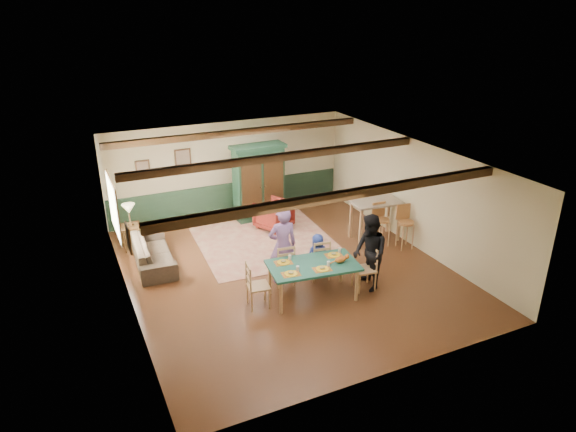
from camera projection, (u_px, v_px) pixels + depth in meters
name	position (u px, v px, depth m)	size (l,w,h in m)	color
floor	(286.00, 270.00, 11.94)	(8.00, 8.00, 0.00)	#472414
wall_back	(228.00, 168.00, 14.78)	(7.00, 0.02, 2.70)	beige
wall_left	(125.00, 245.00, 10.06)	(0.02, 8.00, 2.70)	beige
wall_right	(414.00, 194.00, 12.79)	(0.02, 8.00, 2.70)	beige
ceiling	(286.00, 158.00, 10.91)	(7.00, 8.00, 0.02)	beige
wainscot_back	(230.00, 198.00, 15.10)	(6.95, 0.03, 0.90)	#1B3222
ceiling_beam_front	(341.00, 196.00, 9.02)	(6.95, 0.16, 0.16)	black
ceiling_beam_mid	(279.00, 157.00, 11.28)	(6.95, 0.16, 0.16)	black
ceiling_beam_back	(239.00, 132.00, 13.46)	(6.95, 0.16, 0.16)	black
window_left	(113.00, 207.00, 11.42)	(0.06, 1.60, 1.30)	white
picture_left_wall	(129.00, 238.00, 9.42)	(0.04, 0.42, 0.52)	gray
picture_back_a	(183.00, 159.00, 14.07)	(0.45, 0.04, 0.55)	gray
picture_back_b	(143.00, 169.00, 13.70)	(0.38, 0.04, 0.48)	gray
dining_table	(313.00, 281.00, 10.70)	(1.84, 1.02, 0.77)	#1B5545
dining_chair_far_left	(284.00, 263.00, 11.20)	(0.43, 0.45, 0.97)	tan
dining_chair_far_right	(319.00, 258.00, 11.42)	(0.43, 0.45, 0.97)	tan
dining_chair_end_left	(258.00, 285.00, 10.33)	(0.43, 0.45, 0.97)	tan
dining_chair_end_right	(364.00, 268.00, 10.99)	(0.43, 0.45, 0.97)	tan
person_man	(283.00, 246.00, 11.12)	(0.64, 0.42, 1.76)	#815C9E
person_woman	(370.00, 253.00, 10.88)	(0.82, 0.64, 1.69)	black
person_child	(318.00, 256.00, 11.48)	(0.50, 0.33, 1.03)	navy
cat	(340.00, 259.00, 10.58)	(0.37, 0.14, 0.18)	orange
place_setting_near_left	(291.00, 272.00, 10.15)	(0.41, 0.31, 0.11)	yellow
place_setting_near_center	(322.00, 267.00, 10.34)	(0.41, 0.31, 0.11)	yellow
place_setting_far_left	(283.00, 260.00, 10.60)	(0.41, 0.31, 0.11)	yellow
place_setting_far_right	(334.00, 253.00, 10.91)	(0.41, 0.31, 0.11)	yellow
area_rug	(261.00, 237.00, 13.62)	(3.37, 4.00, 0.01)	beige
armoire	(259.00, 182.00, 14.46)	(1.53, 0.61, 2.16)	black
armchair	(274.00, 215.00, 14.05)	(0.84, 0.86, 0.78)	#531110
sofa	(153.00, 253.00, 12.09)	(2.08, 0.81, 0.61)	#352B21
end_table	(132.00, 237.00, 12.89)	(0.51, 0.51, 0.62)	black
table_lamp	(129.00, 215.00, 12.66)	(0.32, 0.32, 0.57)	beige
counter_table	(375.00, 220.00, 13.33)	(1.27, 0.74, 1.06)	#BDAB93
bar_stool_left	(381.00, 225.00, 12.97)	(0.39, 0.43, 1.11)	#BC7F49
bar_stool_right	(406.00, 227.00, 12.83)	(0.39, 0.43, 1.11)	#BC7F49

